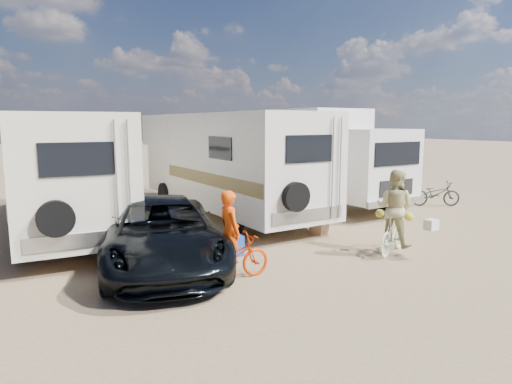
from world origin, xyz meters
TOP-DOWN VIEW (x-y plane):
  - ground at (0.00, 0.00)m, footprint 140.00×140.00m
  - rv_main at (-0.36, 6.94)m, footprint 2.91×9.11m
  - rv_left at (-5.44, 7.16)m, footprint 3.50×8.52m
  - box_truck at (3.60, 6.76)m, footprint 2.84×7.61m
  - dark_suv at (-4.35, 2.70)m, footprint 3.89×5.73m
  - bike_man at (-3.59, 1.11)m, footprint 1.73×0.69m
  - bike_woman at (0.61, 0.62)m, footprint 1.63×0.99m
  - rider_man at (-3.59, 1.11)m, footprint 0.42×0.61m
  - rider_woman at (0.61, 0.62)m, footprint 0.97×1.08m
  - bike_parked at (6.90, 3.91)m, footprint 1.79×1.54m
  - cooler at (-2.76, 2.58)m, footprint 0.62×0.47m
  - crate at (0.40, 3.01)m, footprint 0.50×0.50m

SIDE VIEW (x-z plane):
  - ground at x=0.00m, z-range 0.00..0.00m
  - crate at x=0.40m, z-range 0.00..0.33m
  - cooler at x=-2.76m, z-range 0.00..0.47m
  - bike_man at x=-3.59m, z-range 0.00..0.89m
  - bike_parked at x=6.90m, z-range 0.00..0.93m
  - bike_woman at x=0.61m, z-range 0.00..0.95m
  - dark_suv at x=-4.35m, z-range 0.00..1.46m
  - rider_man at x=-3.59m, z-range 0.00..1.62m
  - rider_woman at x=0.61m, z-range 0.00..1.83m
  - rv_left at x=-5.44m, z-range 0.00..3.29m
  - rv_main at x=-0.36m, z-range 0.00..3.37m
  - box_truck at x=3.60m, z-range 0.00..3.58m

